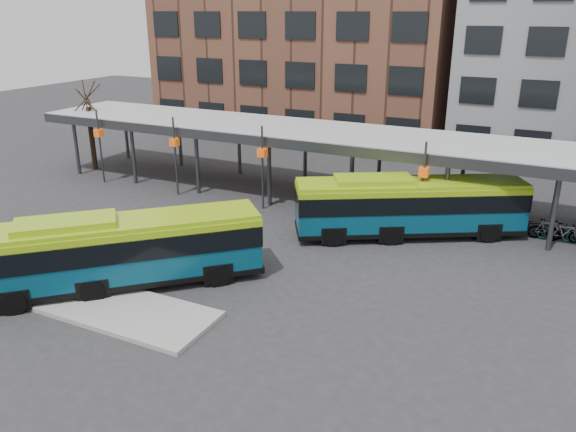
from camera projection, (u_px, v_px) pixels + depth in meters
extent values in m
plane|color=#28282B|center=(214.00, 290.00, 22.85)|extent=(120.00, 120.00, 0.00)
cube|color=gray|center=(58.00, 292.00, 22.57)|extent=(14.00, 3.00, 0.18)
cube|color=#999B9E|center=(335.00, 134.00, 32.43)|extent=(40.00, 6.00, 0.35)
cube|color=#383A3D|center=(314.00, 147.00, 29.95)|extent=(40.00, 0.15, 0.55)
cylinder|color=#383A3D|center=(76.00, 147.00, 38.49)|extent=(0.24, 0.24, 3.80)
cylinder|color=#383A3D|center=(126.00, 134.00, 42.70)|extent=(0.24, 0.24, 3.80)
cylinder|color=#383A3D|center=(133.00, 155.00, 36.42)|extent=(0.24, 0.24, 3.80)
cylinder|color=#383A3D|center=(180.00, 140.00, 40.63)|extent=(0.24, 0.24, 3.80)
cylinder|color=#383A3D|center=(197.00, 164.00, 34.35)|extent=(0.24, 0.24, 3.80)
cylinder|color=#383A3D|center=(239.00, 147.00, 38.56)|extent=(0.24, 0.24, 3.80)
cylinder|color=#383A3D|center=(269.00, 173.00, 32.28)|extent=(0.24, 0.24, 3.80)
cylinder|color=#383A3D|center=(305.00, 155.00, 36.50)|extent=(0.24, 0.24, 3.80)
cylinder|color=#383A3D|center=(351.00, 185.00, 30.22)|extent=(0.24, 0.24, 3.80)
cylinder|color=#383A3D|center=(379.00, 163.00, 34.43)|extent=(0.24, 0.24, 3.80)
cylinder|color=#383A3D|center=(445.00, 197.00, 28.15)|extent=(0.24, 0.24, 3.80)
cylinder|color=#383A3D|center=(463.00, 173.00, 32.36)|extent=(0.24, 0.24, 3.80)
cylinder|color=#383A3D|center=(554.00, 212.00, 26.08)|extent=(0.24, 0.24, 3.80)
cylinder|color=#383A3D|center=(558.00, 184.00, 30.29)|extent=(0.24, 0.24, 3.80)
cylinder|color=#383A3D|center=(100.00, 147.00, 36.40)|extent=(0.12, 0.12, 4.80)
cube|color=#DD4D0D|center=(99.00, 133.00, 36.09)|extent=(0.45, 0.45, 0.45)
cylinder|color=#383A3D|center=(175.00, 157.00, 33.92)|extent=(0.12, 0.12, 4.80)
cube|color=#DD4D0D|center=(174.00, 142.00, 33.61)|extent=(0.45, 0.45, 0.45)
cylinder|color=#383A3D|center=(263.00, 168.00, 31.44)|extent=(0.12, 0.12, 4.80)
cube|color=#DD4D0D|center=(262.00, 153.00, 31.13)|extent=(0.45, 0.45, 0.45)
cylinder|color=#383A3D|center=(422.00, 190.00, 27.72)|extent=(0.12, 0.12, 4.80)
cube|color=#DD4D0D|center=(424.00, 172.00, 27.41)|extent=(0.45, 0.45, 0.45)
cylinder|color=black|center=(92.00, 139.00, 39.65)|extent=(0.36, 0.36, 4.40)
cylinder|color=black|center=(88.00, 102.00, 38.71)|extent=(0.08, 1.63, 1.59)
cylinder|color=black|center=(88.00, 101.00, 38.84)|extent=(1.63, 0.13, 1.59)
cylinder|color=black|center=(86.00, 101.00, 38.79)|extent=(0.15, 1.63, 1.59)
cylinder|color=black|center=(86.00, 102.00, 38.67)|extent=(1.63, 0.10, 1.59)
cube|color=brown|center=(312.00, 7.00, 50.15)|extent=(26.00, 14.00, 22.00)
cube|color=#083F58|center=(120.00, 253.00, 22.70)|extent=(9.85, 9.51, 2.36)
cube|color=black|center=(118.00, 242.00, 22.54)|extent=(9.92, 9.58, 0.90)
cube|color=#88B112|center=(116.00, 223.00, 22.26)|extent=(9.79, 9.44, 0.19)
cube|color=#88B112|center=(65.00, 224.00, 21.67)|extent=(3.91, 3.83, 0.33)
cube|color=black|center=(122.00, 276.00, 23.07)|extent=(9.93, 9.59, 0.23)
cylinder|color=black|center=(218.00, 275.00, 23.08)|extent=(0.88, 0.86, 0.94)
cylinder|color=black|center=(209.00, 254.00, 25.15)|extent=(0.88, 0.86, 0.94)
cylinder|color=black|center=(93.00, 292.00, 21.71)|extent=(0.88, 0.86, 0.94)
cylinder|color=black|center=(94.00, 268.00, 23.78)|extent=(0.88, 0.86, 0.94)
cylinder|color=black|center=(13.00, 303.00, 20.92)|extent=(0.88, 0.86, 0.94)
cylinder|color=black|center=(21.00, 276.00, 22.99)|extent=(0.88, 0.86, 0.94)
cube|color=#083F58|center=(409.00, 207.00, 27.93)|extent=(10.91, 7.62, 2.34)
cube|color=black|center=(410.00, 198.00, 27.77)|extent=(10.98, 7.69, 0.89)
cube|color=#88B112|center=(411.00, 183.00, 27.50)|extent=(10.86, 7.54, 0.19)
cube|color=#88B112|center=(374.00, 180.00, 27.32)|extent=(4.09, 3.33, 0.33)
cube|color=black|center=(408.00, 227.00, 28.30)|extent=(10.98, 7.70, 0.22)
cylinder|color=black|center=(489.00, 233.00, 27.45)|extent=(0.95, 0.71, 0.94)
cylinder|color=black|center=(472.00, 217.00, 29.59)|extent=(0.95, 0.71, 0.94)
cylinder|color=black|center=(391.00, 236.00, 27.15)|extent=(0.95, 0.71, 0.94)
cylinder|color=black|center=(381.00, 219.00, 29.29)|extent=(0.95, 0.71, 0.94)
cylinder|color=black|center=(334.00, 237.00, 26.98)|extent=(0.95, 0.71, 0.94)
cylinder|color=black|center=(328.00, 220.00, 29.12)|extent=(0.95, 0.71, 0.94)
imported|color=slate|center=(533.00, 226.00, 28.41)|extent=(1.83, 0.73, 0.95)
imported|color=slate|center=(547.00, 229.00, 27.82)|extent=(1.81, 0.90, 1.04)
imported|color=slate|center=(556.00, 232.00, 27.69)|extent=(1.78, 0.78, 0.90)
imported|color=slate|center=(565.00, 233.00, 27.43)|extent=(1.70, 0.72, 0.99)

